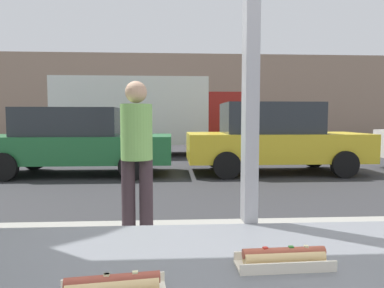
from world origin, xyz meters
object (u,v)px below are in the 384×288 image
hotdog_tray_near (283,258)px  parked_car_green (76,141)px  box_truck (152,113)px  parked_car_yellow (273,138)px  hotdog_tray_far (113,287)px  pedestrian (137,150)px

hotdog_tray_near → parked_car_green: 8.25m
hotdog_tray_near → box_truck: (-1.05, 12.40, 0.56)m
hotdog_tray_near → parked_car_yellow: (2.31, 7.80, -0.14)m
hotdog_tray_far → parked_car_green: size_ratio=0.05×
pedestrian → parked_car_yellow: bearing=60.2°
parked_car_green → parked_car_yellow: size_ratio=1.02×
parked_car_yellow → pedestrian: bearing=-119.8°
pedestrian → parked_car_green: bearing=111.4°
hotdog_tray_near → parked_car_green: (-2.67, 7.80, -0.19)m
hotdog_tray_far → pedestrian: bearing=94.8°
box_truck → hotdog_tray_far: bearing=-87.1°
parked_car_yellow → parked_car_green: bearing=-180.0°
hotdog_tray_near → box_truck: bearing=94.8°
hotdog_tray_far → parked_car_yellow: size_ratio=0.05×
parked_car_yellow → box_truck: size_ratio=0.61×
pedestrian → hotdog_tray_far: bearing=-85.2°
hotdog_tray_far → box_truck: box_truck is taller
parked_car_yellow → box_truck: bearing=126.1°
parked_car_green → box_truck: box_truck is taller
box_truck → pedestrian: box_truck is taller
parked_car_green → box_truck: size_ratio=0.63×
parked_car_green → box_truck: (1.62, 4.60, 0.75)m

